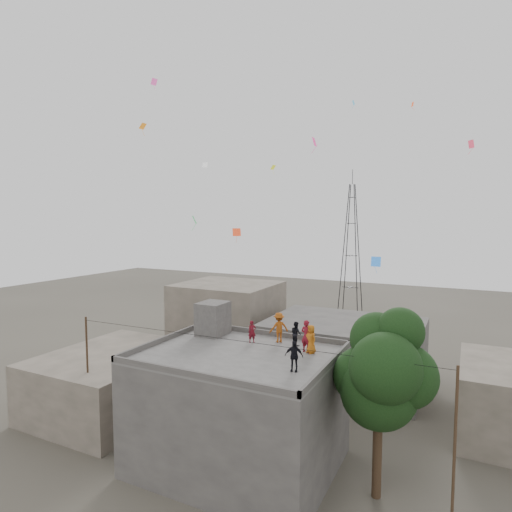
{
  "coord_description": "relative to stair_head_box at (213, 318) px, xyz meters",
  "views": [
    {
      "loc": [
        10.68,
        -19.31,
        13.17
      ],
      "look_at": [
        -0.31,
        2.75,
        11.05
      ],
      "focal_mm": 30.0,
      "sensor_mm": 36.0,
      "label": 1
    }
  ],
  "objects": [
    {
      "name": "ground",
      "position": [
        3.2,
        -2.6,
        -7.1
      ],
      "size": [
        140.0,
        140.0,
        0.0
      ],
      "primitive_type": "plane",
      "color": "#423E36",
      "rests_on": "ground"
    },
    {
      "name": "neighbor_north",
      "position": [
        5.2,
        11.4,
        -4.6
      ],
      "size": [
        12.0,
        9.0,
        5.0
      ],
      "primitive_type": "cube",
      "color": "#474542",
      "rests_on": "ground"
    },
    {
      "name": "tree",
      "position": [
        10.57,
        -2.0,
        -1.0
      ],
      "size": [
        4.9,
        4.6,
        9.1
      ],
      "color": "black",
      "rests_on": "ground"
    },
    {
      "name": "person_red_child",
      "position": [
        2.95,
        -0.49,
        -0.37
      ],
      "size": [
        0.54,
        0.54,
        1.27
      ],
      "primitive_type": "imported",
      "rotation": [
        0.0,
        0.0,
        0.76
      ],
      "color": "maroon",
      "rests_on": "main_building"
    },
    {
      "name": "stair_head_box",
      "position": [
        0.0,
        0.0,
        0.0
      ],
      "size": [
        1.6,
        1.8,
        2.0
      ],
      "primitive_type": "cube",
      "color": "#474542",
      "rests_on": "main_building"
    },
    {
      "name": "parapet",
      "position": [
        3.2,
        -2.6,
        -0.85
      ],
      "size": [
        10.0,
        8.0,
        0.3
      ],
      "color": "#474542",
      "rests_on": "main_building"
    },
    {
      "name": "person_orange_adult",
      "position": [
        4.29,
        0.29,
        -0.14
      ],
      "size": [
        1.25,
        1.22,
        1.72
      ],
      "primitive_type": "imported",
      "rotation": [
        0.0,
        0.0,
        -2.4
      ],
      "color": "#994711",
      "rests_on": "main_building"
    },
    {
      "name": "neighbor_west",
      "position": [
        -7.8,
        -0.6,
        -5.1
      ],
      "size": [
        8.0,
        10.0,
        4.0
      ],
      "primitive_type": "cube",
      "color": "#5D5649",
      "rests_on": "ground"
    },
    {
      "name": "main_building",
      "position": [
        3.2,
        -2.6,
        -4.05
      ],
      "size": [
        10.0,
        8.0,
        6.1
      ],
      "color": "#474542",
      "rests_on": "ground"
    },
    {
      "name": "person_dark_child",
      "position": [
        5.39,
        0.18,
        -0.33
      ],
      "size": [
        0.82,
        0.8,
        1.34
      ],
      "primitive_type": "imported",
      "rotation": [
        0.0,
        0.0,
        2.46
      ],
      "color": "black",
      "rests_on": "main_building"
    },
    {
      "name": "transmission_tower",
      "position": [
        -0.8,
        37.4,
        1.97
      ],
      "size": [
        2.97,
        2.97,
        20.01
      ],
      "color": "black",
      "rests_on": "ground"
    },
    {
      "name": "utility_line",
      "position": [
        3.7,
        -3.85,
        -3.27
      ],
      "size": [
        20.12,
        0.62,
        7.4
      ],
      "color": "black",
      "rests_on": "ground"
    },
    {
      "name": "kites",
      "position": [
        2.91,
        4.65,
        9.29
      ],
      "size": [
        20.09,
        16.07,
        12.06
      ],
      "color": "red",
      "rests_on": "ground"
    },
    {
      "name": "person_dark_adult",
      "position": [
        6.81,
        -3.76,
        -0.27
      ],
      "size": [
        0.91,
        0.54,
        1.46
      ],
      "primitive_type": "imported",
      "rotation": [
        0.0,
        0.0,
        0.23
      ],
      "color": "black",
      "rests_on": "main_building"
    },
    {
      "name": "person_orange_child",
      "position": [
        6.61,
        -0.81,
        -0.25
      ],
      "size": [
        0.88,
        0.79,
        1.51
      ],
      "primitive_type": "imported",
      "rotation": [
        0.0,
        0.0,
        -0.55
      ],
      "color": "#BA6115",
      "rests_on": "main_building"
    },
    {
      "name": "person_red_adult",
      "position": [
        6.34,
        -0.76,
        -0.13
      ],
      "size": [
        0.71,
        0.54,
        1.74
      ],
      "primitive_type": "imported",
      "rotation": [
        0.0,
        0.0,
        2.93
      ],
      "color": "maroon",
      "rests_on": "main_building"
    },
    {
      "name": "neighbor_northwest",
      "position": [
        -6.8,
        13.4,
        -3.6
      ],
      "size": [
        9.0,
        8.0,
        7.0
      ],
      "primitive_type": "cube",
      "color": "#5D5649",
      "rests_on": "ground"
    }
  ]
}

